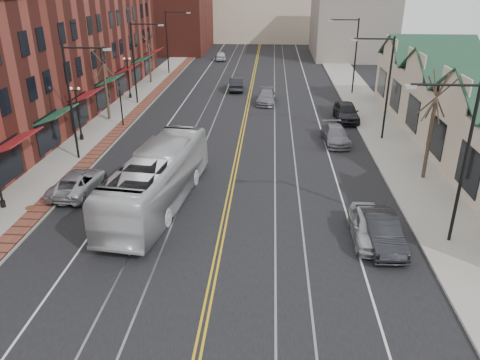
# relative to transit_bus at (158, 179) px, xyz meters

# --- Properties ---
(ground) EXTENTS (160.00, 160.00, 0.00)m
(ground) POSITION_rel_transit_bus_xyz_m (3.98, -9.12, -1.67)
(ground) COLOR black
(ground) RESTS_ON ground
(sidewalk_left) EXTENTS (4.00, 120.00, 0.15)m
(sidewalk_left) POSITION_rel_transit_bus_xyz_m (-8.02, 10.88, -1.60)
(sidewalk_left) COLOR gray
(sidewalk_left) RESTS_ON ground
(sidewalk_right) EXTENTS (4.00, 120.00, 0.15)m
(sidewalk_right) POSITION_rel_transit_bus_xyz_m (15.98, 10.88, -1.60)
(sidewalk_right) COLOR gray
(sidewalk_right) RESTS_ON ground
(building_left) EXTENTS (10.00, 50.00, 11.00)m
(building_left) POSITION_rel_transit_bus_xyz_m (-15.02, 17.88, 3.83)
(building_left) COLOR maroon
(building_left) RESTS_ON ground
(building_right) EXTENTS (8.00, 36.00, 4.60)m
(building_right) POSITION_rel_transit_bus_xyz_m (21.98, 10.88, 0.63)
(building_right) COLOR beige
(building_right) RESTS_ON ground
(backdrop_left) EXTENTS (14.00, 18.00, 14.00)m
(backdrop_left) POSITION_rel_transit_bus_xyz_m (-12.02, 60.88, 5.33)
(backdrop_left) COLOR maroon
(backdrop_left) RESTS_ON ground
(backdrop_mid) EXTENTS (22.00, 14.00, 9.00)m
(backdrop_mid) POSITION_rel_transit_bus_xyz_m (3.98, 75.88, 2.83)
(backdrop_mid) COLOR beige
(backdrop_mid) RESTS_ON ground
(backdrop_right) EXTENTS (12.00, 16.00, 11.00)m
(backdrop_right) POSITION_rel_transit_bus_xyz_m (18.98, 55.88, 3.83)
(backdrop_right) COLOR slate
(backdrop_right) RESTS_ON ground
(streetlight_l_1) EXTENTS (3.33, 0.25, 8.00)m
(streetlight_l_1) POSITION_rel_transit_bus_xyz_m (-7.07, 6.88, 3.35)
(streetlight_l_1) COLOR black
(streetlight_l_1) RESTS_ON sidewalk_left
(streetlight_l_2) EXTENTS (3.33, 0.25, 8.00)m
(streetlight_l_2) POSITION_rel_transit_bus_xyz_m (-7.07, 22.88, 3.35)
(streetlight_l_2) COLOR black
(streetlight_l_2) RESTS_ON sidewalk_left
(streetlight_l_3) EXTENTS (3.33, 0.25, 8.00)m
(streetlight_l_3) POSITION_rel_transit_bus_xyz_m (-7.07, 38.88, 3.35)
(streetlight_l_3) COLOR black
(streetlight_l_3) RESTS_ON sidewalk_left
(streetlight_r_0) EXTENTS (3.33, 0.25, 8.00)m
(streetlight_r_0) POSITION_rel_transit_bus_xyz_m (15.02, -3.12, 3.35)
(streetlight_r_0) COLOR black
(streetlight_r_0) RESTS_ON sidewalk_right
(streetlight_r_1) EXTENTS (3.33, 0.25, 8.00)m
(streetlight_r_1) POSITION_rel_transit_bus_xyz_m (15.02, 12.88, 3.35)
(streetlight_r_1) COLOR black
(streetlight_r_1) RESTS_ON sidewalk_right
(streetlight_r_2) EXTENTS (3.33, 0.25, 8.00)m
(streetlight_r_2) POSITION_rel_transit_bus_xyz_m (15.02, 28.88, 3.35)
(streetlight_r_2) COLOR black
(streetlight_r_2) RESTS_ON sidewalk_right
(lamppost_l_2) EXTENTS (0.84, 0.28, 4.27)m
(lamppost_l_2) POSITION_rel_transit_bus_xyz_m (-8.82, 10.88, 0.53)
(lamppost_l_2) COLOR black
(lamppost_l_2) RESTS_ON sidewalk_left
(lamppost_l_3) EXTENTS (0.84, 0.28, 4.27)m
(lamppost_l_3) POSITION_rel_transit_bus_xyz_m (-8.82, 24.88, 0.53)
(lamppost_l_3) COLOR black
(lamppost_l_3) RESTS_ON sidewalk_left
(tree_left_near) EXTENTS (1.78, 1.37, 6.48)m
(tree_left_near) POSITION_rel_transit_bus_xyz_m (-8.52, 16.88, 1.84)
(tree_left_near) COLOR #382B21
(tree_left_near) RESTS_ON sidewalk_left
(tree_left_far) EXTENTS (1.66, 1.28, 6.02)m
(tree_left_far) POSITION_rel_transit_bus_xyz_m (-8.52, 32.88, 1.60)
(tree_left_far) COLOR #382B21
(tree_left_far) RESTS_ON sidewalk_left
(tree_right_mid) EXTENTS (1.90, 1.46, 6.93)m
(tree_right_mid) POSITION_rel_transit_bus_xyz_m (16.48, 4.88, 2.08)
(tree_right_mid) COLOR #382B21
(tree_right_mid) RESTS_ON sidewalk_right
(manhole_far) EXTENTS (0.60, 0.60, 0.02)m
(manhole_far) POSITION_rel_transit_bus_xyz_m (-7.22, -1.12, -1.51)
(manhole_far) COLOR #592D19
(manhole_far) RESTS_ON sidewalk_left
(traffic_signal) EXTENTS (0.18, 0.15, 3.80)m
(traffic_signal) POSITION_rel_transit_bus_xyz_m (-6.62, 14.88, 0.68)
(traffic_signal) COLOR black
(traffic_signal) RESTS_ON sidewalk_left
(transit_bus) EXTENTS (4.24, 12.25, 3.34)m
(transit_bus) POSITION_rel_transit_bus_xyz_m (0.00, 0.00, 0.00)
(transit_bus) COLOR silver
(transit_bus) RESTS_ON ground
(parked_suv) EXTENTS (2.50, 4.99, 1.36)m
(parked_suv) POSITION_rel_transit_bus_xyz_m (-5.32, 1.37, -0.99)
(parked_suv) COLOR #A3A5AA
(parked_suv) RESTS_ON ground
(parked_car_a) EXTENTS (1.81, 4.40, 1.49)m
(parked_car_a) POSITION_rel_transit_bus_xyz_m (11.48, -3.12, -0.92)
(parked_car_a) COLOR #B7BBBF
(parked_car_a) RESTS_ON ground
(parked_car_b) EXTENTS (1.86, 4.68, 1.51)m
(parked_car_b) POSITION_rel_transit_bus_xyz_m (11.95, -3.54, -0.91)
(parked_car_b) COLOR black
(parked_car_b) RESTS_ON ground
(parked_car_c) EXTENTS (2.12, 4.71, 1.34)m
(parked_car_c) POSITION_rel_transit_bus_xyz_m (11.56, 11.83, -1.00)
(parked_car_c) COLOR slate
(parked_car_c) RESTS_ON ground
(parked_car_d) EXTENTS (2.04, 4.99, 1.70)m
(parked_car_d) POSITION_rel_transit_bus_xyz_m (13.28, 18.17, -0.82)
(parked_car_d) COLOR black
(parked_car_d) RESTS_ON ground
(distant_car_left) EXTENTS (1.85, 4.59, 1.48)m
(distant_car_left) POSITION_rel_transit_bus_xyz_m (2.31, 29.73, -0.93)
(distant_car_left) COLOR black
(distant_car_left) RESTS_ON ground
(distant_car_right) EXTENTS (2.15, 4.73, 1.34)m
(distant_car_right) POSITION_rel_transit_bus_xyz_m (5.88, 24.03, -1.00)
(distant_car_right) COLOR slate
(distant_car_right) RESTS_ON ground
(distant_car_far) EXTENTS (2.14, 4.22, 1.38)m
(distant_car_far) POSITION_rel_transit_bus_xyz_m (-1.69, 50.31, -0.98)
(distant_car_far) COLOR silver
(distant_car_far) RESTS_ON ground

